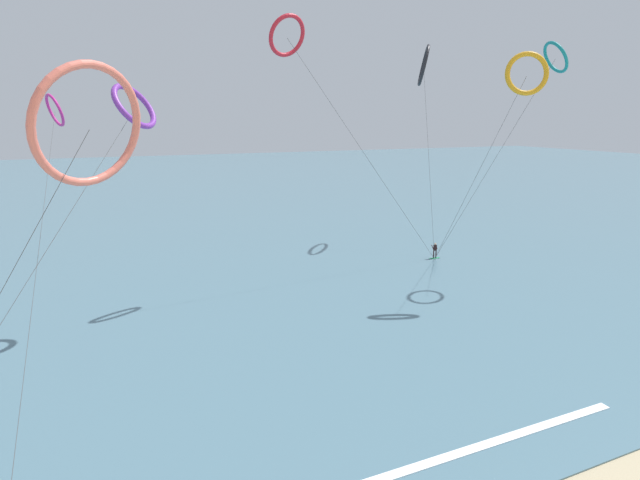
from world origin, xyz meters
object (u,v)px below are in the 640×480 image
(kite_violet, at_px, (134,107))
(kite_amber, at_px, (527,74))
(kite_crimson, at_px, (287,36))
(kite_teal, at_px, (555,58))
(surfer_emerald, at_px, (435,252))
(kite_charcoal, at_px, (424,65))
(kite_coral, at_px, (89,126))
(kite_magenta, at_px, (55,111))

(kite_violet, relative_size, kite_amber, 0.98)
(kite_crimson, height_order, kite_teal, kite_crimson)
(kite_crimson, bearing_deg, surfer_emerald, 166.70)
(surfer_emerald, relative_size, kite_charcoal, 0.07)
(kite_amber, distance_m, kite_crimson, 19.56)
(kite_coral, distance_m, kite_teal, 39.96)
(kite_charcoal, height_order, kite_violet, kite_charcoal)
(kite_coral, bearing_deg, kite_crimson, -169.58)
(kite_amber, bearing_deg, kite_crimson, 178.49)
(kite_violet, bearing_deg, kite_coral, -151.72)
(surfer_emerald, distance_m, kite_teal, 21.43)
(kite_magenta, bearing_deg, kite_crimson, -163.75)
(kite_violet, xyz_separation_m, kite_amber, (29.53, -5.58, 2.69))
(kite_coral, bearing_deg, kite_violet, -138.66)
(kite_charcoal, xyz_separation_m, kite_teal, (1.40, -18.09, -0.96))
(kite_amber, relative_size, kite_coral, 1.17)
(kite_amber, bearing_deg, surfer_emerald, 117.72)
(kite_teal, bearing_deg, kite_magenta, 70.37)
(kite_violet, xyz_separation_m, kite_teal, (35.55, -2.78, 4.47))
(kite_coral, height_order, kite_teal, kite_teal)
(kite_magenta, relative_size, kite_crimson, 2.34)
(kite_magenta, distance_m, kite_teal, 53.21)
(kite_violet, distance_m, kite_coral, 13.26)
(kite_violet, height_order, kite_teal, kite_teal)
(kite_crimson, bearing_deg, kite_coral, 30.06)
(surfer_emerald, bearing_deg, kite_charcoal, -103.42)
(surfer_emerald, height_order, kite_charcoal, kite_charcoal)
(kite_violet, bearing_deg, kite_crimson, -34.16)
(kite_amber, bearing_deg, kite_violet, -164.06)
(kite_amber, bearing_deg, kite_charcoal, 104.15)
(surfer_emerald, distance_m, kite_amber, 20.14)
(kite_charcoal, distance_m, kite_amber, 21.58)
(surfer_emerald, relative_size, kite_violet, 0.09)
(kite_amber, bearing_deg, kite_teal, 51.62)
(kite_crimson, bearing_deg, kite_teal, 147.44)
(kite_teal, bearing_deg, kite_charcoal, 21.60)
(surfer_emerald, height_order, kite_amber, kite_amber)
(kite_coral, relative_size, kite_teal, 0.80)
(kite_amber, xyz_separation_m, kite_coral, (-32.22, -7.35, -3.79))
(kite_amber, height_order, kite_teal, kite_teal)
(surfer_emerald, xyz_separation_m, kite_teal, (6.22, -7.47, 19.10))
(surfer_emerald, relative_size, kite_amber, 0.09)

